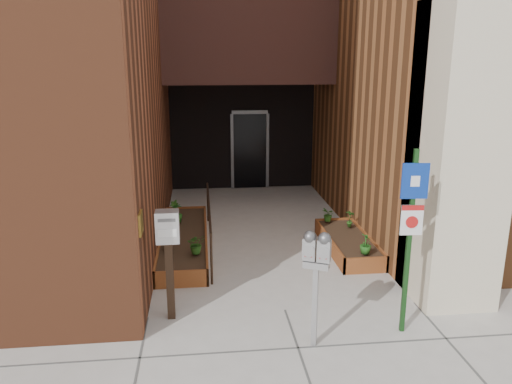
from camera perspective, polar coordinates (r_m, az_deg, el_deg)
name	(u,v)px	position (r m, az deg, el deg)	size (l,w,h in m)	color
ground	(285,310)	(7.59, 3.33, -13.33)	(80.00, 80.00, 0.00)	#9E9991
architecture	(236,2)	(13.57, -2.33, 20.92)	(20.00, 14.60, 10.00)	brown
planter_left	(184,241)	(9.91, -8.22, -5.59)	(0.90, 3.60, 0.30)	brown
planter_right	(348,244)	(9.83, 10.46, -5.85)	(0.80, 2.20, 0.30)	brown
handrail	(209,211)	(9.65, -5.40, -2.20)	(0.04, 3.34, 0.90)	black
parking_meter	(316,259)	(6.27, 6.92, -7.55)	(0.36, 0.25, 1.56)	#9F9FA2
sign_post	(411,224)	(6.72, 17.28, -3.47)	(0.34, 0.09, 2.52)	#163C15
payment_dropbox	(168,242)	(7.00, -10.00, -5.65)	(0.32, 0.25, 1.60)	black
shrub_left_a	(196,244)	(8.79, -6.82, -5.89)	(0.32, 0.32, 0.35)	#265418
shrub_left_b	(168,239)	(9.02, -10.02, -5.30)	(0.22, 0.22, 0.40)	#245518
shrub_left_c	(177,213)	(10.45, -9.04, -2.37)	(0.23, 0.23, 0.40)	#22601B
shrub_left_d	(174,209)	(10.76, -9.30, -1.92)	(0.20, 0.20, 0.38)	#265418
shrub_right_a	(366,244)	(8.92, 12.43, -5.79)	(0.20, 0.20, 0.36)	#205418
shrub_right_b	(350,218)	(10.22, 10.69, -2.99)	(0.19, 0.19, 0.36)	#245317
shrub_right_c	(328,215)	(10.50, 8.26, -2.57)	(0.26, 0.26, 0.29)	#2B601B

